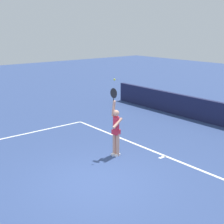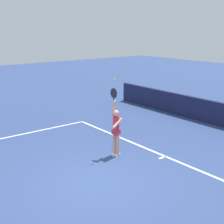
# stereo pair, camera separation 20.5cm
# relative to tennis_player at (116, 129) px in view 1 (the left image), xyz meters

# --- Properties ---
(ground_plane) EXTENTS (60.00, 60.00, 0.00)m
(ground_plane) POSITION_rel_tennis_player_xyz_m (1.12, -1.67, -0.95)
(ground_plane) COLOR navy
(court_lines) EXTENTS (10.49, 5.93, 0.00)m
(court_lines) POSITION_rel_tennis_player_xyz_m (1.12, -1.63, -0.95)
(court_lines) COLOR white
(court_lines) RESTS_ON ground
(tennis_player) EXTENTS (0.46, 0.48, 2.32)m
(tennis_player) POSITION_rel_tennis_player_xyz_m (0.00, 0.00, 0.00)
(tennis_player) COLOR tan
(tennis_player) RESTS_ON ground
(tennis_ball) EXTENTS (0.07, 0.07, 0.07)m
(tennis_ball) POSITION_rel_tennis_player_xyz_m (0.00, -0.07, 1.66)
(tennis_ball) COLOR #CDE139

